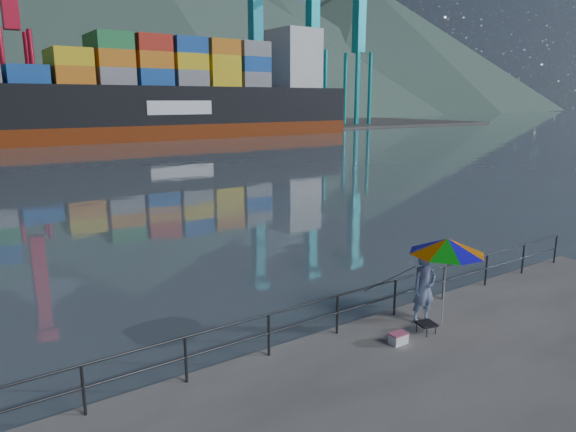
% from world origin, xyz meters
% --- Properties ---
extents(far_dock, '(200.00, 40.00, 0.40)m').
position_xyz_m(far_dock, '(10.00, 93.00, 0.00)').
color(far_dock, '#514F4C').
rests_on(far_dock, ground).
extents(guardrail, '(22.00, 0.06, 1.03)m').
position_xyz_m(guardrail, '(0.00, 1.70, 0.52)').
color(guardrail, '#2D3033').
rests_on(guardrail, ground).
extents(mountains, '(600.00, 332.80, 80.00)m').
position_xyz_m(mountains, '(38.82, 207.75, 35.55)').
color(mountains, '#385147').
rests_on(mountains, ground).
extents(port_cranes, '(116.00, 28.00, 38.40)m').
position_xyz_m(port_cranes, '(31.00, 84.00, 16.00)').
color(port_cranes, red).
rests_on(port_cranes, ground).
extents(container_stacks, '(58.00, 5.40, 7.80)m').
position_xyz_m(container_stacks, '(35.62, 93.59, 2.98)').
color(container_stacks, '#194CA5').
rests_on(container_stacks, ground).
extents(fisherman, '(0.75, 0.56, 1.87)m').
position_xyz_m(fisherman, '(3.28, 0.97, 0.93)').
color(fisherman, navy).
rests_on(fisherman, ground).
extents(beach_umbrella, '(2.31, 2.31, 2.32)m').
position_xyz_m(beach_umbrella, '(3.53, 0.54, 2.12)').
color(beach_umbrella, white).
rests_on(beach_umbrella, ground).
extents(folding_stool, '(0.51, 0.51, 0.27)m').
position_xyz_m(folding_stool, '(2.85, 0.46, 0.14)').
color(folding_stool, black).
rests_on(folding_stool, ground).
extents(cooler_bag, '(0.41, 0.28, 0.24)m').
position_xyz_m(cooler_bag, '(1.86, 0.45, 0.12)').
color(cooler_bag, white).
rests_on(cooler_bag, ground).
extents(fishing_rod, '(0.42, 1.48, 1.08)m').
position_xyz_m(fishing_rod, '(3.07, 2.02, 0.00)').
color(fishing_rod, black).
rests_on(fishing_rod, ground).
extents(container_ship, '(62.70, 10.45, 18.10)m').
position_xyz_m(container_ship, '(25.23, 70.21, 5.81)').
color(container_ship, '#652309').
rests_on(container_ship, ground).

